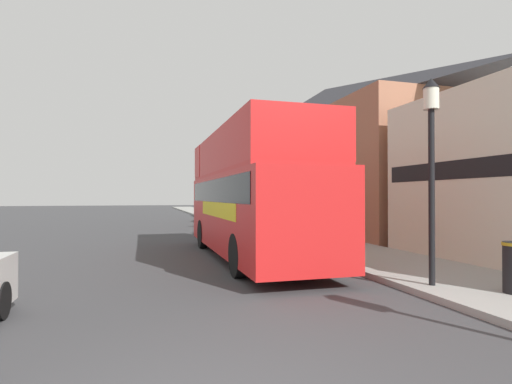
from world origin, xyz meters
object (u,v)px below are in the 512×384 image
object	(u,v)px
tour_bus	(249,204)
lamp_post_nearest	(431,141)
parked_car_ahead_of_bus	(230,223)
lamp_post_second	(303,161)
lamp_post_third	(252,172)

from	to	relation	value
tour_bus	lamp_post_nearest	world-z (taller)	lamp_post_nearest
parked_car_ahead_of_bus	lamp_post_second	world-z (taller)	lamp_post_second
tour_bus	parked_car_ahead_of_bus	xyz separation A→B (m)	(0.85, 6.93, -1.08)
lamp_post_nearest	lamp_post_third	distance (m)	14.29
parked_car_ahead_of_bus	lamp_post_second	xyz separation A→B (m)	(1.69, -5.36, 2.69)
lamp_post_second	parked_car_ahead_of_bus	bearing A→B (deg)	107.52
lamp_post_second	lamp_post_third	world-z (taller)	lamp_post_third
tour_bus	lamp_post_second	bearing A→B (deg)	31.47
lamp_post_nearest	lamp_post_third	world-z (taller)	lamp_post_third
lamp_post_second	lamp_post_third	size ratio (longest dim) A/B	1.00
tour_bus	lamp_post_second	xyz separation A→B (m)	(2.55, 1.57, 1.61)
tour_bus	parked_car_ahead_of_bus	distance (m)	7.07
parked_car_ahead_of_bus	lamp_post_third	xyz separation A→B (m)	(1.63, 1.78, 2.69)
tour_bus	lamp_post_second	world-z (taller)	lamp_post_second
lamp_post_nearest	lamp_post_second	distance (m)	7.15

